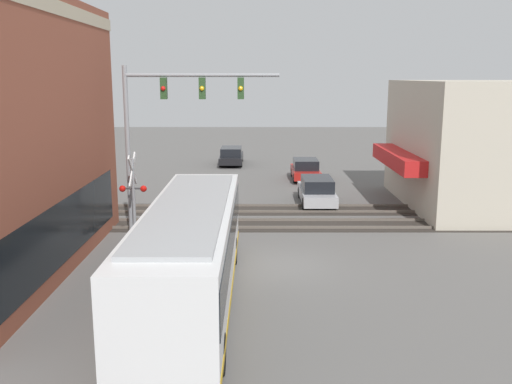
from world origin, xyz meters
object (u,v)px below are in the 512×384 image
city_bus (191,249)px  parked_car_red (305,170)px  crossing_signal (133,189)px  parked_car_black (231,156)px  parked_car_silver (317,191)px

city_bus → parked_car_red: size_ratio=2.88×
crossing_signal → parked_car_black: crossing_signal is taller
city_bus → parked_car_black: (28.86, 0.00, -1.11)m
city_bus → crossing_signal: crossing_signal is taller
parked_car_black → city_bus: bearing=180.0°
parked_car_silver → parked_car_black: 15.50m
crossing_signal → parked_car_black: 22.12m
crossing_signal → parked_car_silver: bearing=-49.9°
parked_car_black → parked_car_silver: bearing=-159.6°
parked_car_silver → parked_car_red: bearing=0.0°
parked_car_black → crossing_signal: bearing=171.5°
city_bus → parked_car_black: bearing=0.0°
parked_car_black → parked_car_red: bearing=-142.3°
city_bus → parked_car_red: city_bus is taller
city_bus → parked_car_black: 28.88m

